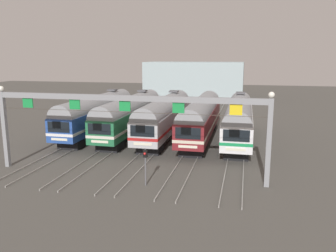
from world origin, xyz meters
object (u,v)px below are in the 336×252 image
object	(u,v)px
commuter_train_blue	(97,113)
commuter_train_white	(239,118)
commuter_train_green	(130,114)
catenary_gantry	(125,111)
yard_signal_mast	(145,160)
commuter_train_maroon	(201,116)
commuter_train_stainless	(165,115)

from	to	relation	value
commuter_train_blue	commuter_train_white	distance (m)	16.84
commuter_train_blue	commuter_train_green	distance (m)	4.21
catenary_gantry	yard_signal_mast	distance (m)	4.28
commuter_train_blue	catenary_gantry	bearing A→B (deg)	-58.04
commuter_train_blue	commuter_train_maroon	xyz separation A→B (m)	(12.63, -0.00, -0.00)
commuter_train_stainless	yard_signal_mast	distance (m)	15.41
commuter_train_white	catenary_gantry	bearing A→B (deg)	-121.96
commuter_train_maroon	commuter_train_white	world-z (taller)	commuter_train_white
commuter_train_stainless	commuter_train_maroon	xyz separation A→B (m)	(4.21, -0.00, -0.00)
commuter_train_blue	commuter_train_maroon	size ratio (longest dim) A/B	1.00
commuter_train_stainless	commuter_train_white	distance (m)	8.42
commuter_train_white	catenary_gantry	size ratio (longest dim) A/B	0.82
commuter_train_green	commuter_train_white	world-z (taller)	same
commuter_train_green	catenary_gantry	size ratio (longest dim) A/B	0.82
commuter_train_blue	commuter_train_green	bearing A→B (deg)	0.00
commuter_train_maroon	commuter_train_blue	bearing A→B (deg)	179.98
commuter_train_maroon	commuter_train_green	bearing A→B (deg)	179.97
commuter_train_maroon	yard_signal_mast	world-z (taller)	commuter_train_maroon
catenary_gantry	commuter_train_maroon	bearing A→B (deg)	72.67
commuter_train_stainless	catenary_gantry	xyz separation A→B (m)	(0.00, -13.50, 2.57)
commuter_train_maroon	commuter_train_white	distance (m)	4.21
commuter_train_green	yard_signal_mast	distance (m)	16.52
commuter_train_green	yard_signal_mast	world-z (taller)	commuter_train_green
commuter_train_stainless	commuter_train_maroon	world-z (taller)	commuter_train_stainless
catenary_gantry	yard_signal_mast	size ratio (longest dim) A/B	7.84
commuter_train_maroon	catenary_gantry	world-z (taller)	catenary_gantry
catenary_gantry	yard_signal_mast	world-z (taller)	catenary_gantry
commuter_train_green	yard_signal_mast	bearing A→B (deg)	-67.50
commuter_train_stainless	commuter_train_maroon	bearing A→B (deg)	-0.06
catenary_gantry	commuter_train_green	bearing A→B (deg)	107.32
commuter_train_stainless	catenary_gantry	distance (m)	13.74
commuter_train_maroon	catenary_gantry	distance (m)	14.37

